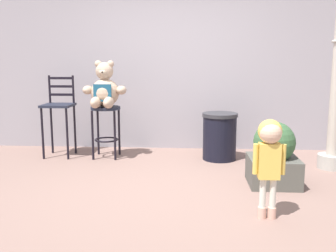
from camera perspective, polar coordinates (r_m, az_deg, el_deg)
name	(u,v)px	position (r m, az deg, el deg)	size (l,w,h in m)	color
ground_plane	(162,189)	(4.19, -0.84, -9.49)	(24.00, 24.00, 0.00)	#80635A
building_wall	(173,37)	(6.12, 0.73, 13.17)	(6.02, 0.30, 3.49)	#98939B
bar_stool_with_teddy	(106,121)	(5.51, -9.29, 0.79)	(0.42, 0.42, 0.74)	#1D2130
teddy_bear	(105,90)	(5.43, -9.49, 5.34)	(0.62, 0.55, 0.65)	tan
child_walking	(270,147)	(3.40, 14.98, -3.12)	(0.28, 0.22, 0.88)	#DAA590
trash_bin	(220,136)	(5.40, 7.73, -1.51)	(0.50, 0.50, 0.66)	black
bar_chair_empty	(59,110)	(5.73, -16.04, 2.36)	(0.42, 0.42, 1.17)	#1D2130
planter_with_shrub	(274,156)	(4.43, 15.54, -4.39)	(0.54, 0.54, 0.72)	#515149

